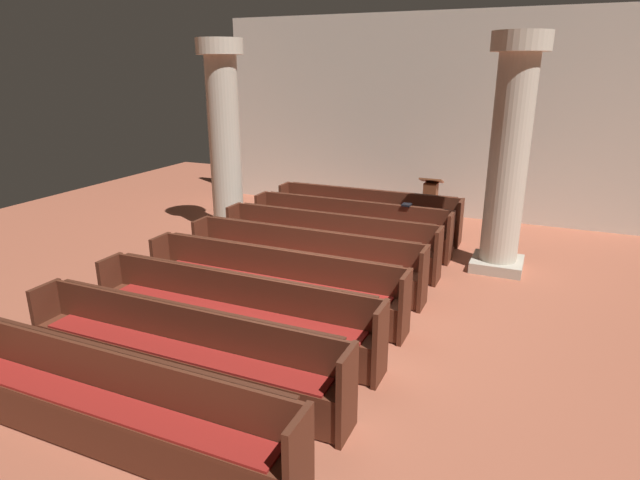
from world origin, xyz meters
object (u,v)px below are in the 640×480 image
(pew_row_3, at_px, (304,258))
(pew_row_5, at_px, (233,310))
(pew_row_1, at_px, (349,224))
(pew_row_7, at_px, (108,402))
(pew_row_0, at_px, (367,211))
(lectern, at_px, (430,205))
(pew_row_4, at_px, (272,281))
(pew_row_6, at_px, (180,349))
(hymn_book, at_px, (407,205))
(pillar_aisle_side, at_px, (509,153))
(pew_row_2, at_px, (329,239))
(pillar_far_side, at_px, (224,137))

(pew_row_3, height_order, pew_row_5, same)
(pew_row_1, distance_m, pew_row_7, 6.17)
(pew_row_0, relative_size, lectern, 3.58)
(pew_row_0, bearing_deg, pew_row_4, -90.00)
(pew_row_6, height_order, hymn_book, hymn_book)
(pew_row_7, bearing_deg, hymn_book, 80.67)
(pew_row_4, relative_size, pew_row_5, 1.00)
(pew_row_3, relative_size, pew_row_7, 1.00)
(pillar_aisle_side, bearing_deg, pew_row_5, -123.75)
(pew_row_0, xyz_separation_m, pew_row_5, (0.00, -5.14, 0.00))
(hymn_book, bearing_deg, pew_row_3, -114.92)
(pew_row_2, xyz_separation_m, pew_row_3, (0.00, -1.03, 0.00))
(pillar_far_side, bearing_deg, hymn_book, 3.57)
(pillar_far_side, bearing_deg, pew_row_6, -62.16)
(pew_row_4, height_order, pillar_far_side, pillar_far_side)
(pew_row_3, height_order, hymn_book, hymn_book)
(pew_row_6, relative_size, lectern, 3.58)
(pew_row_0, relative_size, pew_row_6, 1.00)
(pew_row_2, xyz_separation_m, hymn_book, (1.04, 1.22, 0.44))
(pew_row_4, height_order, lectern, lectern)
(pillar_aisle_side, relative_size, lectern, 3.57)
(pew_row_6, xyz_separation_m, hymn_book, (1.04, 5.33, 0.44))
(pillar_far_side, bearing_deg, pew_row_5, -56.52)
(pew_row_1, distance_m, pew_row_2, 1.03)
(pew_row_3, distance_m, pew_row_5, 2.06)
(pew_row_0, xyz_separation_m, pew_row_7, (0.00, -7.19, 0.00))
(pew_row_0, height_order, pillar_far_side, pillar_far_side)
(pew_row_2, xyz_separation_m, pew_row_6, (0.00, -4.11, 0.00))
(pew_row_5, distance_m, pillar_far_side, 5.11)
(pew_row_0, height_order, pew_row_5, same)
(lectern, bearing_deg, pillar_aisle_side, -52.34)
(pew_row_2, distance_m, lectern, 3.36)
(pew_row_3, relative_size, lectern, 3.58)
(pew_row_6, bearing_deg, pew_row_3, 90.00)
(pew_row_1, distance_m, lectern, 2.41)
(pew_row_0, distance_m, lectern, 1.56)
(pew_row_4, relative_size, pew_row_6, 1.00)
(pew_row_3, distance_m, pew_row_7, 4.11)
(pew_row_1, height_order, pillar_aisle_side, pillar_aisle_side)
(pew_row_0, xyz_separation_m, pew_row_4, (0.00, -4.11, 0.00))
(pew_row_4, height_order, pew_row_7, same)
(pew_row_0, relative_size, pew_row_7, 1.00)
(pew_row_6, relative_size, pew_row_7, 1.00)
(pew_row_7, bearing_deg, lectern, 82.68)
(pew_row_2, bearing_deg, pew_row_6, -90.00)
(pew_row_0, distance_m, hymn_book, 1.41)
(pew_row_4, height_order, pew_row_6, same)
(pew_row_2, height_order, pew_row_3, same)
(pew_row_0, relative_size, pew_row_4, 1.00)
(pew_row_0, xyz_separation_m, pillar_aisle_side, (2.74, -1.04, 1.52))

